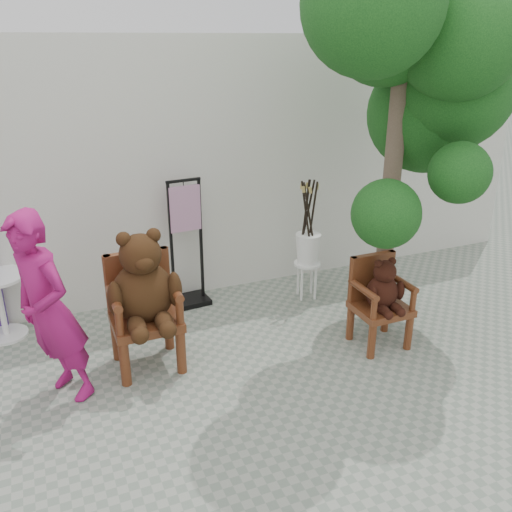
# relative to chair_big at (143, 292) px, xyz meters

# --- Properties ---
(ground_plane) EXTENTS (60.00, 60.00, 0.00)m
(ground_plane) POSITION_rel_chair_big_xyz_m (1.13, -1.22, -0.78)
(ground_plane) COLOR gray
(ground_plane) RESTS_ON ground
(back_wall) EXTENTS (9.00, 1.00, 3.00)m
(back_wall) POSITION_rel_chair_big_xyz_m (1.13, 1.88, 0.72)
(back_wall) COLOR silver
(back_wall) RESTS_ON ground
(chair_big) EXTENTS (0.67, 0.73, 1.39)m
(chair_big) POSITION_rel_chair_big_xyz_m (0.00, 0.00, 0.00)
(chair_big) COLOR #4A2210
(chair_big) RESTS_ON ground
(chair_small) EXTENTS (0.53, 0.51, 0.95)m
(chair_small) POSITION_rel_chair_big_xyz_m (2.28, -0.50, -0.21)
(chair_small) COLOR #4A2210
(chair_small) RESTS_ON ground
(person) EXTENTS (0.69, 0.76, 1.75)m
(person) POSITION_rel_chair_big_xyz_m (-0.82, -0.24, 0.10)
(person) COLOR #961259
(person) RESTS_ON ground
(cafe_table) EXTENTS (0.60, 0.60, 0.70)m
(cafe_table) POSITION_rel_chair_big_xyz_m (-1.29, 1.13, -0.34)
(cafe_table) COLOR white
(cafe_table) RESTS_ON ground
(display_stand) EXTENTS (0.48, 0.39, 1.51)m
(display_stand) POSITION_rel_chair_big_xyz_m (0.73, 1.12, -0.19)
(display_stand) COLOR black
(display_stand) RESTS_ON ground
(stool_bucket) EXTENTS (0.32, 0.32, 1.45)m
(stool_bucket) POSITION_rel_chair_big_xyz_m (2.10, 0.74, -0.14)
(stool_bucket) COLOR white
(stool_bucket) RESTS_ON ground
(tree) EXTENTS (2.47, 1.85, 3.85)m
(tree) POSITION_rel_chair_big_xyz_m (2.78, -0.17, 1.94)
(tree) COLOR #4C3A2D
(tree) RESTS_ON ground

